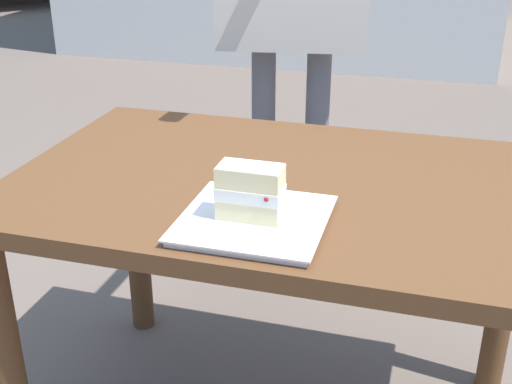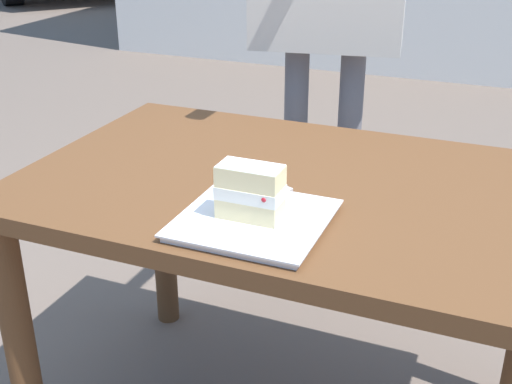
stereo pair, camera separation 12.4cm
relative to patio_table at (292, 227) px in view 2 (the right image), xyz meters
The scene contains 4 objects.
patio_table is the anchor object (origin of this frame).
dessert_plate 0.26m from the patio_table, 90.97° to the left, with size 0.27×0.27×0.02m.
cake_slice 0.29m from the patio_table, 88.44° to the left, with size 0.12×0.07×0.10m.
dessert_fork 0.14m from the patio_table, 35.64° to the left, with size 0.16×0.08×0.01m.
Camera 2 is at (-0.43, 1.27, 1.30)m, focal length 46.70 mm.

